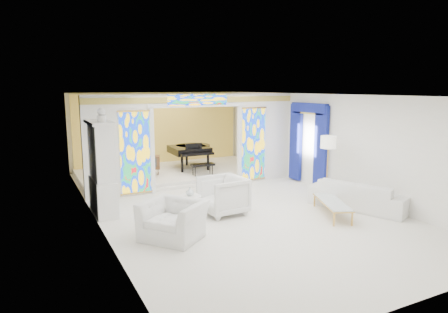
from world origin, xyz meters
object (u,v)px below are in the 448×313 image
sofa (359,195)px  armchair_left (173,220)px  china_cabinet (102,169)px  armchair_right (223,195)px  tv_console (151,162)px  grand_piano (191,150)px  coffee_table (332,202)px

sofa → armchair_left: bearing=65.0°
china_cabinet → armchair_right: size_ratio=2.55×
armchair_left → tv_console: (1.20, 5.59, 0.21)m
armchair_left → armchair_right: (1.70, 1.02, 0.08)m
china_cabinet → sofa: (6.17, -2.66, -0.80)m
armchair_left → sofa: armchair_left is taller
armchair_right → grand_piano: grand_piano is taller
armchair_left → sofa: bearing=49.0°
china_cabinet → armchair_left: (1.00, -2.47, -0.76)m
sofa → tv_console: (-3.96, 5.78, 0.24)m
china_cabinet → tv_console: (2.20, 3.12, -0.56)m
china_cabinet → coffee_table: 5.89m
armchair_left → grand_piano: grand_piano is taller
armchair_left → tv_console: tv_console is taller
armchair_left → china_cabinet: bearing=163.1°
armchair_left → sofa: (5.17, -0.19, -0.03)m
coffee_table → china_cabinet: bearing=151.1°
coffee_table → armchair_right: bearing=150.3°
china_cabinet → armchair_left: size_ratio=2.18×
sofa → tv_console: size_ratio=3.82×
tv_console → armchair_right: bearing=-65.5°
armchair_left → grand_piano: (2.94, 6.16, 0.46)m
china_cabinet → armchair_left: china_cabinet is taller
armchair_right → sofa: (3.46, -1.21, -0.11)m
china_cabinet → armchair_right: (2.70, -1.45, -0.68)m
coffee_table → grand_piano: (-1.16, 6.51, 0.52)m
armchair_left → coffee_table: bearing=46.2°
sofa → grand_piano: grand_piano is taller
grand_piano → china_cabinet: bearing=-134.8°
sofa → tv_console: tv_console is taller
china_cabinet → sofa: china_cabinet is taller
sofa → coffee_table: 1.08m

